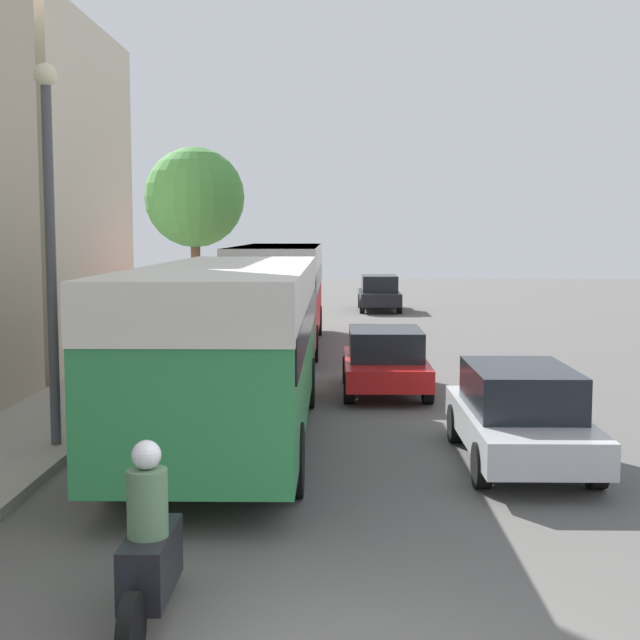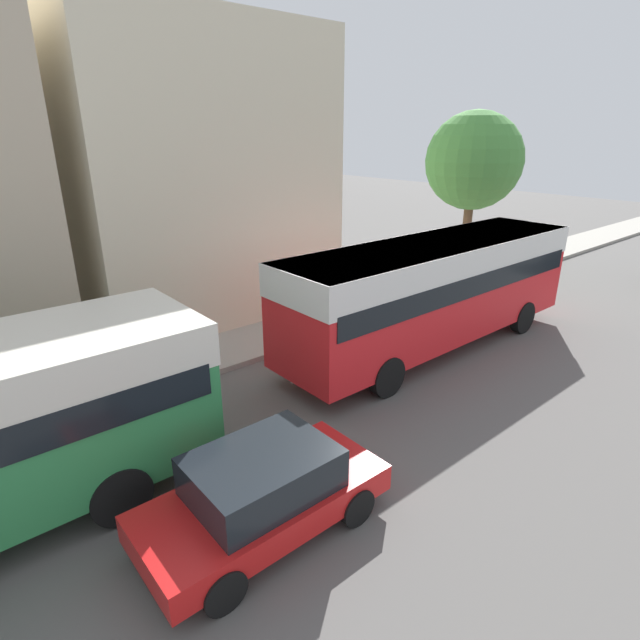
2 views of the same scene
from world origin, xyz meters
name	(u,v)px [view 2 (image 2 of 2)]	position (x,y,z in m)	size (l,w,h in m)	color
building_far_terrace	(196,178)	(-8.83, 17.11, 4.48)	(5.25, 8.02, 8.97)	beige
bus_following	(435,281)	(-1.61, 20.46, 2.01)	(2.50, 10.01, 3.10)	red
car_far_curb	(263,491)	(1.19, 12.73, 0.74)	(1.84, 3.87, 1.42)	red
pedestrian_near_curb	(397,276)	(-4.77, 22.50, 1.09)	(0.41, 0.41, 1.85)	#232838
street_tree	(474,161)	(-5.21, 27.17, 4.78)	(3.76, 3.76, 6.54)	brown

